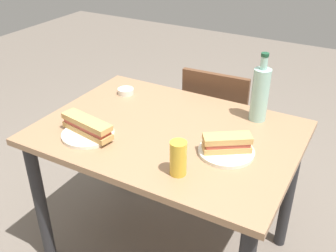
{
  "coord_description": "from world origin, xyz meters",
  "views": [
    {
      "loc": [
        0.75,
        -1.33,
        1.66
      ],
      "look_at": [
        0.0,
        0.0,
        0.78
      ],
      "focal_mm": 41.88,
      "sensor_mm": 36.0,
      "label": 1
    }
  ],
  "objects_px": {
    "olive_bowl": "(126,91)",
    "baguette_sandwich_far": "(87,126)",
    "knife_far": "(95,127)",
    "beer_glass": "(178,158)",
    "plate_near": "(226,152)",
    "baguette_sandwich_near": "(227,143)",
    "chair_far": "(218,125)",
    "plate_far": "(88,134)",
    "dining_table": "(168,152)",
    "water_bottle": "(260,94)",
    "knife_near": "(221,143)"
  },
  "relations": [
    {
      "from": "water_bottle",
      "to": "baguette_sandwich_near",
      "type": "bearing_deg",
      "value": -93.09
    },
    {
      "from": "olive_bowl",
      "to": "baguette_sandwich_far",
      "type": "bearing_deg",
      "value": -76.83
    },
    {
      "from": "knife_near",
      "to": "olive_bowl",
      "type": "bearing_deg",
      "value": 160.07
    },
    {
      "from": "beer_glass",
      "to": "knife_near",
      "type": "bearing_deg",
      "value": 75.16
    },
    {
      "from": "knife_near",
      "to": "baguette_sandwich_far",
      "type": "bearing_deg",
      "value": -159.22
    },
    {
      "from": "beer_glass",
      "to": "olive_bowl",
      "type": "relative_size",
      "value": 1.65
    },
    {
      "from": "plate_near",
      "to": "plate_far",
      "type": "distance_m",
      "value": 0.61
    },
    {
      "from": "plate_far",
      "to": "water_bottle",
      "type": "relative_size",
      "value": 0.71
    },
    {
      "from": "baguette_sandwich_near",
      "to": "olive_bowl",
      "type": "distance_m",
      "value": 0.74
    },
    {
      "from": "beer_glass",
      "to": "chair_far",
      "type": "bearing_deg",
      "value": 102.12
    },
    {
      "from": "plate_near",
      "to": "dining_table",
      "type": "bearing_deg",
      "value": 170.93
    },
    {
      "from": "beer_glass",
      "to": "olive_bowl",
      "type": "bearing_deg",
      "value": 139.66
    },
    {
      "from": "knife_near",
      "to": "baguette_sandwich_far",
      "type": "xyz_separation_m",
      "value": [
        -0.54,
        -0.21,
        0.03
      ]
    },
    {
      "from": "knife_near",
      "to": "beer_glass",
      "type": "bearing_deg",
      "value": -104.84
    },
    {
      "from": "chair_far",
      "to": "plate_near",
      "type": "xyz_separation_m",
      "value": [
        0.3,
        -0.66,
        0.28
      ]
    },
    {
      "from": "plate_near",
      "to": "olive_bowl",
      "type": "height_order",
      "value": "olive_bowl"
    },
    {
      "from": "chair_far",
      "to": "baguette_sandwich_near",
      "type": "relative_size",
      "value": 4.27
    },
    {
      "from": "chair_far",
      "to": "olive_bowl",
      "type": "height_order",
      "value": "chair_far"
    },
    {
      "from": "chair_far",
      "to": "knife_far",
      "type": "bearing_deg",
      "value": -110.48
    },
    {
      "from": "baguette_sandwich_near",
      "to": "knife_far",
      "type": "relative_size",
      "value": 1.15
    },
    {
      "from": "knife_far",
      "to": "plate_near",
      "type": "bearing_deg",
      "value": 11.0
    },
    {
      "from": "dining_table",
      "to": "water_bottle",
      "type": "height_order",
      "value": "water_bottle"
    },
    {
      "from": "knife_near",
      "to": "plate_far",
      "type": "distance_m",
      "value": 0.58
    },
    {
      "from": "baguette_sandwich_near",
      "to": "water_bottle",
      "type": "xyz_separation_m",
      "value": [
        0.02,
        0.34,
        0.08
      ]
    },
    {
      "from": "plate_far",
      "to": "beer_glass",
      "type": "distance_m",
      "value": 0.48
    },
    {
      "from": "knife_far",
      "to": "beer_glass",
      "type": "distance_m",
      "value": 0.49
    },
    {
      "from": "knife_far",
      "to": "olive_bowl",
      "type": "relative_size",
      "value": 2.06
    },
    {
      "from": "dining_table",
      "to": "baguette_sandwich_far",
      "type": "xyz_separation_m",
      "value": [
        -0.28,
        -0.22,
        0.17
      ]
    },
    {
      "from": "plate_far",
      "to": "dining_table",
      "type": "bearing_deg",
      "value": 37.47
    },
    {
      "from": "knife_near",
      "to": "plate_far",
      "type": "xyz_separation_m",
      "value": [
        -0.54,
        -0.21,
        -0.01
      ]
    },
    {
      "from": "plate_near",
      "to": "baguette_sandwich_near",
      "type": "relative_size",
      "value": 1.15
    },
    {
      "from": "plate_near",
      "to": "knife_far",
      "type": "distance_m",
      "value": 0.59
    },
    {
      "from": "beer_glass",
      "to": "olive_bowl",
      "type": "xyz_separation_m",
      "value": [
        -0.58,
        0.49,
        -0.05
      ]
    },
    {
      "from": "baguette_sandwich_far",
      "to": "water_bottle",
      "type": "bearing_deg",
      "value": 40.36
    },
    {
      "from": "plate_near",
      "to": "olive_bowl",
      "type": "distance_m",
      "value": 0.74
    },
    {
      "from": "baguette_sandwich_near",
      "to": "knife_far",
      "type": "xyz_separation_m",
      "value": [
        -0.58,
        -0.11,
        -0.03
      ]
    },
    {
      "from": "olive_bowl",
      "to": "baguette_sandwich_near",
      "type": "bearing_deg",
      "value": -21.64
    },
    {
      "from": "plate_far",
      "to": "knife_far",
      "type": "bearing_deg",
      "value": 91.78
    },
    {
      "from": "plate_far",
      "to": "beer_glass",
      "type": "bearing_deg",
      "value": -6.08
    },
    {
      "from": "beer_glass",
      "to": "plate_near",
      "type": "bearing_deg",
      "value": 63.85
    },
    {
      "from": "baguette_sandwich_near",
      "to": "baguette_sandwich_far",
      "type": "distance_m",
      "value": 0.61
    },
    {
      "from": "chair_far",
      "to": "baguette_sandwich_near",
      "type": "distance_m",
      "value": 0.79
    },
    {
      "from": "chair_far",
      "to": "water_bottle",
      "type": "bearing_deg",
      "value": -45.15
    },
    {
      "from": "knife_near",
      "to": "plate_far",
      "type": "height_order",
      "value": "knife_near"
    },
    {
      "from": "baguette_sandwich_far",
      "to": "baguette_sandwich_near",
      "type": "bearing_deg",
      "value": 16.12
    },
    {
      "from": "dining_table",
      "to": "baguette_sandwich_near",
      "type": "relative_size",
      "value": 5.75
    },
    {
      "from": "beer_glass",
      "to": "knife_far",
      "type": "bearing_deg",
      "value": 167.53
    },
    {
      "from": "baguette_sandwich_near",
      "to": "knife_near",
      "type": "height_order",
      "value": "baguette_sandwich_near"
    },
    {
      "from": "baguette_sandwich_far",
      "to": "plate_far",
      "type": "bearing_deg",
      "value": -26.57
    },
    {
      "from": "dining_table",
      "to": "plate_near",
      "type": "relative_size",
      "value": 5.0
    }
  ]
}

